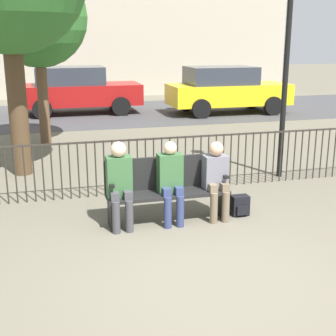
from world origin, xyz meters
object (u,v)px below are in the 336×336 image
(seated_person_2, at_px, (216,176))
(backpack, at_px, (240,206))
(park_bench, at_px, (167,187))
(tree_1, at_px, (37,18))
(parked_car_2, at_px, (226,89))
(parked_car_1, at_px, (77,89))
(lamp_post, at_px, (288,36))
(seated_person_0, at_px, (120,181))
(seated_person_1, at_px, (171,179))

(seated_person_2, bearing_deg, backpack, 3.11)
(park_bench, xyz_separation_m, backpack, (1.10, -0.11, -0.35))
(tree_1, bearing_deg, parked_car_2, 29.43)
(parked_car_2, bearing_deg, parked_car_1, 166.00)
(seated_person_2, xyz_separation_m, lamp_post, (1.95, 1.73, 1.94))
(seated_person_0, xyz_separation_m, tree_1, (-0.91, 5.85, 2.33))
(lamp_post, bearing_deg, backpack, -132.33)
(seated_person_1, xyz_separation_m, backpack, (1.08, 0.02, -0.51))
(parked_car_1, bearing_deg, lamp_post, -70.82)
(seated_person_2, xyz_separation_m, parked_car_1, (-1.14, 10.63, 0.20))
(park_bench, height_order, parked_car_2, parked_car_2)
(seated_person_2, height_order, lamp_post, lamp_post)
(seated_person_0, xyz_separation_m, parked_car_1, (0.25, 10.62, 0.16))
(seated_person_2, relative_size, lamp_post, 0.29)
(parked_car_1, relative_size, parked_car_2, 1.00)
(seated_person_2, xyz_separation_m, tree_1, (-2.31, 5.86, 2.37))
(seated_person_1, xyz_separation_m, lamp_post, (2.63, 1.73, 1.93))
(lamp_post, xyz_separation_m, parked_car_2, (1.96, 7.64, -1.74))
(seated_person_1, bearing_deg, backpack, 1.01)
(backpack, relative_size, parked_car_2, 0.07)
(backpack, bearing_deg, seated_person_2, -176.89)
(parked_car_1, bearing_deg, seated_person_2, -83.86)
(seated_person_2, xyz_separation_m, backpack, (0.40, 0.02, -0.49))
(backpack, bearing_deg, seated_person_0, -179.46)
(park_bench, distance_m, lamp_post, 3.74)
(backpack, xyz_separation_m, tree_1, (-2.71, 5.83, 2.86))
(seated_person_2, relative_size, backpack, 3.79)
(lamp_post, bearing_deg, seated_person_0, -152.76)
(park_bench, xyz_separation_m, seated_person_1, (0.03, -0.13, 0.16))
(tree_1, distance_m, parked_car_2, 7.47)
(seated_person_1, relative_size, seated_person_2, 1.04)
(lamp_post, relative_size, parked_car_1, 0.94)
(seated_person_1, relative_size, lamp_post, 0.30)
(seated_person_0, height_order, parked_car_1, parked_car_1)
(parked_car_1, bearing_deg, park_bench, -87.60)
(seated_person_2, relative_size, parked_car_2, 0.27)
(parked_car_2, bearing_deg, park_bench, -116.56)
(seated_person_2, distance_m, backpack, 0.63)
(park_bench, relative_size, backpack, 5.79)
(tree_1, height_order, lamp_post, tree_1)
(backpack, bearing_deg, lamp_post, 47.67)
(seated_person_0, bearing_deg, parked_car_2, 60.45)
(park_bench, bearing_deg, seated_person_2, -10.67)
(seated_person_0, distance_m, parked_car_1, 10.63)
(parked_car_2, bearing_deg, seated_person_1, -116.11)
(park_bench, height_order, parked_car_1, parked_car_1)
(seated_person_2, xyz_separation_m, parked_car_2, (3.91, 9.37, 0.20))
(backpack, distance_m, parked_car_2, 10.01)
(tree_1, height_order, parked_car_1, tree_1)
(tree_1, bearing_deg, seated_person_1, -74.41)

